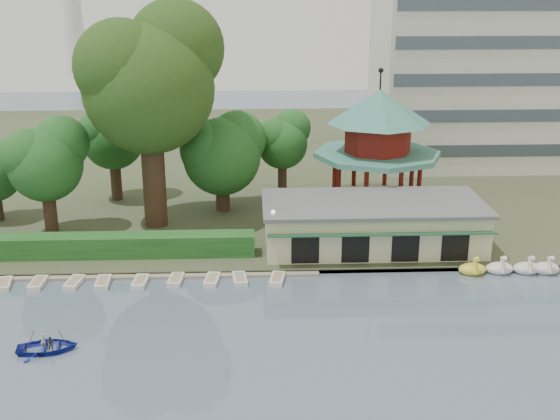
{
  "coord_description": "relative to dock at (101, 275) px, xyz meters",
  "views": [
    {
      "loc": [
        -0.18,
        -33.47,
        22.23
      ],
      "look_at": [
        2.0,
        18.0,
        5.0
      ],
      "focal_mm": 45.0,
      "sensor_mm": 36.0,
      "label": 1
    }
  ],
  "objects": [
    {
      "name": "rowboat_with_passengers",
      "position": [
        -1.03,
        -11.39,
        0.42
      ],
      "size": [
        5.65,
        4.38,
        2.01
      ],
      "color": "#1A269E",
      "rests_on": "ground"
    },
    {
      "name": "swan_boats",
      "position": [
        34.44,
        -0.68,
        0.28
      ],
      "size": [
        12.9,
        2.08,
        1.92
      ],
      "color": "yellow",
      "rests_on": "ground"
    },
    {
      "name": "office_building",
      "position": [
        44.67,
        31.8,
        9.61
      ],
      "size": [
        38.0,
        18.0,
        20.0
      ],
      "color": "silver",
      "rests_on": "shore"
    },
    {
      "name": "pavilion",
      "position": [
        24.0,
        14.8,
        7.36
      ],
      "size": [
        12.4,
        12.4,
        13.5
      ],
      "color": "beige",
      "rests_on": "shore"
    },
    {
      "name": "small_trees",
      "position": [
        -0.88,
        13.91,
        6.48
      ],
      "size": [
        38.98,
        16.48,
        10.43
      ],
      "color": "#3A281C",
      "rests_on": "shore"
    },
    {
      "name": "lamp_post",
      "position": [
        13.5,
        1.8,
        3.22
      ],
      "size": [
        0.36,
        0.36,
        4.28
      ],
      "color": "black",
      "rests_on": "shore"
    },
    {
      "name": "big_tree",
      "position": [
        3.16,
        10.99,
        13.88
      ],
      "size": [
        12.66,
        11.79,
        20.13
      ],
      "color": "#3A281C",
      "rests_on": "shore"
    },
    {
      "name": "dock",
      "position": [
        0.0,
        0.0,
        0.0
      ],
      "size": [
        34.0,
        1.6,
        0.24
      ],
      "primitive_type": "cube",
      "color": "gray",
      "rests_on": "ground"
    },
    {
      "name": "embankment",
      "position": [
        12.0,
        0.1,
        0.03
      ],
      "size": [
        220.0,
        0.6,
        0.3
      ],
      "primitive_type": "cube",
      "color": "gray",
      "rests_on": "ground"
    },
    {
      "name": "moored_rowboats",
      "position": [
        -0.64,
        -1.39,
        0.06
      ],
      "size": [
        30.1,
        2.74,
        0.36
      ],
      "color": "silver",
      "rests_on": "ground"
    },
    {
      "name": "boathouse",
      "position": [
        22.0,
        4.77,
        2.25
      ],
      "size": [
        18.6,
        9.39,
        3.9
      ],
      "color": "beige",
      "rests_on": "shore"
    },
    {
      "name": "hedge",
      "position": [
        -3.0,
        3.3,
        1.18
      ],
      "size": [
        30.0,
        2.0,
        1.8
      ],
      "primitive_type": "cube",
      "color": "#235B23",
      "rests_on": "shore"
    },
    {
      "name": "shore",
      "position": [
        12.0,
        34.8,
        0.08
      ],
      "size": [
        220.0,
        70.0,
        0.4
      ],
      "primitive_type": "cube",
      "color": "#424930",
      "rests_on": "ground"
    },
    {
      "name": "ground_plane",
      "position": [
        12.0,
        -17.2,
        -0.12
      ],
      "size": [
        220.0,
        220.0,
        0.0
      ],
      "primitive_type": "plane",
      "color": "slate",
      "rests_on": "ground"
    }
  ]
}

